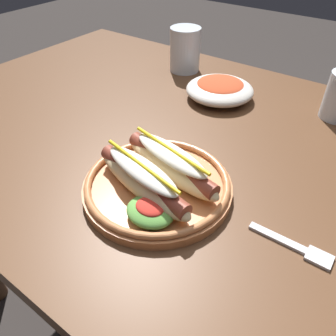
% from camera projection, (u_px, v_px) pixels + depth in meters
% --- Properties ---
extents(ground_plane, '(8.00, 8.00, 0.00)m').
position_uv_depth(ground_plane, '(182.00, 314.00, 1.16)').
color(ground_plane, '#2D2826').
extents(dining_table, '(1.35, 0.84, 0.74)m').
position_uv_depth(dining_table, '(189.00, 173.00, 0.75)').
color(dining_table, '#51331E').
rests_on(dining_table, ground_plane).
extents(hot_dog_plate, '(0.25, 0.25, 0.08)m').
position_uv_depth(hot_dog_plate, '(157.00, 180.00, 0.55)').
color(hot_dog_plate, '#B77042').
rests_on(hot_dog_plate, dining_table).
extents(fork, '(0.12, 0.03, 0.00)m').
position_uv_depth(fork, '(297.00, 247.00, 0.47)').
color(fork, silver).
rests_on(fork, dining_table).
extents(water_cup, '(0.08, 0.08, 0.12)m').
position_uv_depth(water_cup, '(185.00, 50.00, 0.92)').
color(water_cup, silver).
rests_on(water_cup, dining_table).
extents(side_bowl, '(0.16, 0.16, 0.05)m').
position_uv_depth(side_bowl, '(220.00, 89.00, 0.81)').
color(side_bowl, silver).
rests_on(side_bowl, dining_table).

